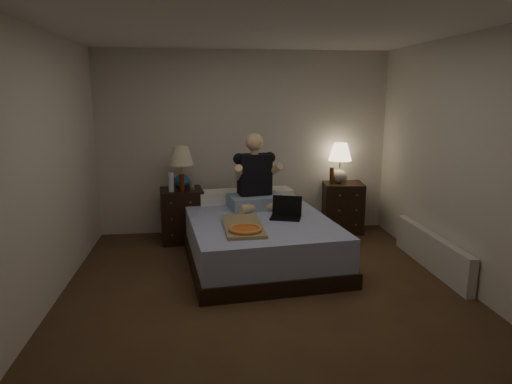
{
  "coord_description": "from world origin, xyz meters",
  "views": [
    {
      "loc": [
        -0.59,
        -4.03,
        1.93
      ],
      "look_at": [
        0.0,
        0.9,
        0.85
      ],
      "focal_mm": 32.0,
      "sensor_mm": 36.0,
      "label": 1
    }
  ],
  "objects": [
    {
      "name": "floor",
      "position": [
        0.0,
        0.0,
        0.0
      ],
      "size": [
        4.0,
        4.5,
        0.0
      ],
      "primitive_type": "cube",
      "color": "brown",
      "rests_on": "ground"
    },
    {
      "name": "ceiling",
      "position": [
        0.0,
        0.0,
        2.5
      ],
      "size": [
        4.0,
        4.5,
        0.0
      ],
      "primitive_type": "cube",
      "rotation": [
        3.14,
        0.0,
        0.0
      ],
      "color": "white",
      "rests_on": "ground"
    },
    {
      "name": "wall_back",
      "position": [
        0.0,
        2.25,
        1.25
      ],
      "size": [
        4.0,
        0.0,
        2.5
      ],
      "primitive_type": "cube",
      "rotation": [
        1.57,
        0.0,
        0.0
      ],
      "color": "silver",
      "rests_on": "ground"
    },
    {
      "name": "wall_front",
      "position": [
        0.0,
        -2.25,
        1.25
      ],
      "size": [
        4.0,
        0.0,
        2.5
      ],
      "primitive_type": "cube",
      "rotation": [
        -1.57,
        0.0,
        0.0
      ],
      "color": "silver",
      "rests_on": "ground"
    },
    {
      "name": "wall_left",
      "position": [
        -2.0,
        0.0,
        1.25
      ],
      "size": [
        0.0,
        4.5,
        2.5
      ],
      "primitive_type": "cube",
      "rotation": [
        1.57,
        0.0,
        1.57
      ],
      "color": "silver",
      "rests_on": "ground"
    },
    {
      "name": "wall_right",
      "position": [
        2.0,
        0.0,
        1.25
      ],
      "size": [
        0.0,
        4.5,
        2.5
      ],
      "primitive_type": "cube",
      "rotation": [
        1.57,
        0.0,
        -1.57
      ],
      "color": "silver",
      "rests_on": "ground"
    },
    {
      "name": "bed",
      "position": [
        0.04,
        1.03,
        0.26
      ],
      "size": [
        1.79,
        2.25,
        0.52
      ],
      "primitive_type": "cube",
      "rotation": [
        0.0,
        0.0,
        0.11
      ],
      "color": "#6175C2",
      "rests_on": "floor"
    },
    {
      "name": "nightstand_left",
      "position": [
        -0.87,
        1.87,
        0.35
      ],
      "size": [
        0.59,
        0.55,
        0.7
      ],
      "primitive_type": "cube",
      "rotation": [
        0.0,
        0.0,
        0.12
      ],
      "color": "black",
      "rests_on": "floor"
    },
    {
      "name": "nightstand_right",
      "position": [
        1.37,
        2.05,
        0.35
      ],
      "size": [
        0.59,
        0.54,
        0.7
      ],
      "primitive_type": "cube",
      "rotation": [
        0.0,
        0.0,
        -0.12
      ],
      "color": "black",
      "rests_on": "floor"
    },
    {
      "name": "lamp_left",
      "position": [
        -0.86,
        1.89,
        0.98
      ],
      "size": [
        0.36,
        0.36,
        0.56
      ],
      "primitive_type": null,
      "rotation": [
        0.0,
        0.0,
        0.15
      ],
      "color": "navy",
      "rests_on": "nightstand_left"
    },
    {
      "name": "lamp_right",
      "position": [
        1.31,
        2.05,
        0.98
      ],
      "size": [
        0.39,
        0.39,
        0.56
      ],
      "primitive_type": null,
      "rotation": [
        0.0,
        0.0,
        -0.24
      ],
      "color": "#97968F",
      "rests_on": "nightstand_right"
    },
    {
      "name": "water_bottle",
      "position": [
        -0.99,
        1.73,
        0.83
      ],
      "size": [
        0.07,
        0.07,
        0.25
      ],
      "primitive_type": "cylinder",
      "color": "silver",
      "rests_on": "nightstand_left"
    },
    {
      "name": "soda_can",
      "position": [
        -0.73,
        1.79,
        0.75
      ],
      "size": [
        0.07,
        0.07,
        0.1
      ],
      "primitive_type": "cylinder",
      "color": "#9FA09B",
      "rests_on": "nightstand_left"
    },
    {
      "name": "beer_bottle_left",
      "position": [
        -0.85,
        1.71,
        0.82
      ],
      "size": [
        0.06,
        0.06,
        0.23
      ],
      "primitive_type": "cylinder",
      "color": "#511C0B",
      "rests_on": "nightstand_left"
    },
    {
      "name": "beer_bottle_right",
      "position": [
        1.18,
        2.0,
        0.81
      ],
      "size": [
        0.06,
        0.06,
        0.23
      ],
      "primitive_type": "cylinder",
      "color": "#57320C",
      "rests_on": "nightstand_right"
    },
    {
      "name": "person",
      "position": [
        0.06,
        1.47,
        0.99
      ],
      "size": [
        0.74,
        0.63,
        0.93
      ],
      "primitive_type": null,
      "rotation": [
        0.0,
        0.0,
        0.18
      ],
      "color": "black",
      "rests_on": "bed"
    },
    {
      "name": "laptop",
      "position": [
        0.35,
        0.94,
        0.64
      ],
      "size": [
        0.41,
        0.37,
        0.24
      ],
      "primitive_type": null,
      "rotation": [
        0.0,
        0.0,
        -0.31
      ],
      "color": "black",
      "rests_on": "bed"
    },
    {
      "name": "pizza_box",
      "position": [
        -0.17,
        0.4,
        0.56
      ],
      "size": [
        0.42,
        0.77,
        0.08
      ],
      "primitive_type": null,
      "rotation": [
        0.0,
        0.0,
        0.03
      ],
      "color": "tan",
      "rests_on": "bed"
    },
    {
      "name": "radiator",
      "position": [
        1.93,
        0.53,
        0.2
      ],
      "size": [
        0.1,
        1.6,
        0.4
      ],
      "primitive_type": "cube",
      "color": "silver",
      "rests_on": "floor"
    }
  ]
}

